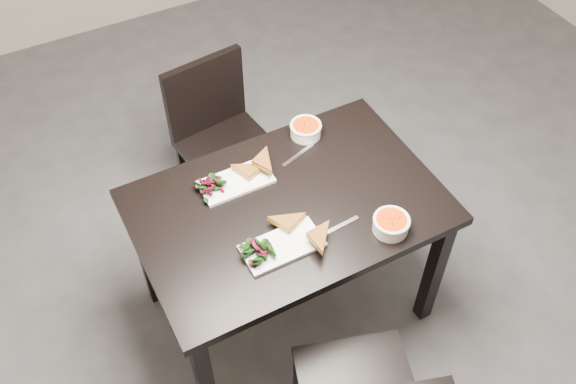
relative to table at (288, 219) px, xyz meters
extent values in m
plane|color=#47474C|center=(0.42, 0.17, -0.65)|extent=(5.00, 5.00, 0.00)
cube|color=black|center=(0.00, 0.00, 0.08)|extent=(1.20, 0.80, 0.04)
cube|color=black|center=(-0.54, -0.34, -0.30)|extent=(0.06, 0.06, 0.71)
cube|color=black|center=(0.54, -0.34, -0.30)|extent=(0.06, 0.06, 0.71)
cube|color=black|center=(-0.54, 0.34, -0.30)|extent=(0.06, 0.06, 0.71)
cube|color=black|center=(0.54, 0.34, -0.30)|extent=(0.06, 0.06, 0.71)
cube|color=black|center=(-0.18, -0.45, -0.45)|extent=(0.05, 0.05, 0.41)
cube|color=black|center=(0.16, -0.56, -0.45)|extent=(0.05, 0.05, 0.41)
cube|color=black|center=(0.03, 0.69, -0.22)|extent=(0.47, 0.47, 0.04)
cube|color=black|center=(-0.12, 0.49, -0.45)|extent=(0.04, 0.04, 0.41)
cube|color=black|center=(0.23, 0.53, -0.45)|extent=(0.04, 0.04, 0.41)
cube|color=black|center=(-0.17, 0.85, -0.45)|extent=(0.04, 0.04, 0.41)
cube|color=black|center=(0.19, 0.89, -0.45)|extent=(0.04, 0.04, 0.41)
cube|color=black|center=(0.01, 0.88, 0.00)|extent=(0.42, 0.09, 0.40)
cube|color=white|center=(-0.12, -0.18, 0.11)|extent=(0.30, 0.15, 0.02)
cylinder|color=white|center=(0.28, -0.29, 0.13)|extent=(0.14, 0.14, 0.05)
cylinder|color=#F33D0B|center=(0.28, -0.29, 0.15)|extent=(0.12, 0.12, 0.02)
torus|color=white|center=(0.28, -0.29, 0.16)|extent=(0.14, 0.14, 0.01)
cube|color=silver|center=(0.12, -0.19, 0.10)|extent=(0.18, 0.03, 0.00)
cube|color=white|center=(-0.13, 0.20, 0.11)|extent=(0.29, 0.15, 0.01)
cylinder|color=white|center=(0.25, 0.31, 0.12)|extent=(0.13, 0.13, 0.05)
cylinder|color=#F33D0B|center=(0.25, 0.31, 0.15)|extent=(0.11, 0.11, 0.02)
torus|color=white|center=(0.25, 0.31, 0.15)|extent=(0.14, 0.14, 0.01)
cube|color=silver|center=(0.16, 0.22, 0.10)|extent=(0.18, 0.07, 0.00)
camera|label=1|loc=(-0.75, -1.41, 1.99)|focal=39.35mm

